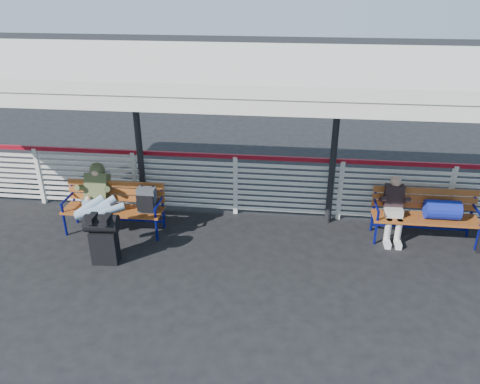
# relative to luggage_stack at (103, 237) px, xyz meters

# --- Properties ---
(ground) EXTENTS (60.00, 60.00, 0.00)m
(ground) POSITION_rel_luggage_stack_xyz_m (1.90, 0.06, -0.47)
(ground) COLOR black
(ground) RESTS_ON ground
(fence) EXTENTS (12.08, 0.08, 1.24)m
(fence) POSITION_rel_luggage_stack_xyz_m (1.90, 1.96, 0.19)
(fence) COLOR silver
(fence) RESTS_ON ground
(canopy) EXTENTS (12.60, 3.60, 3.16)m
(canopy) POSITION_rel_luggage_stack_xyz_m (1.90, 0.93, 2.57)
(canopy) COLOR silver
(canopy) RESTS_ON ground
(luggage_stack) EXTENTS (0.54, 0.33, 0.87)m
(luggage_stack) POSITION_rel_luggage_stack_xyz_m (0.00, 0.00, 0.00)
(luggage_stack) COLOR black
(luggage_stack) RESTS_ON ground
(bench_left) EXTENTS (1.80, 0.56, 0.92)m
(bench_left) POSITION_rel_luggage_stack_xyz_m (-0.01, 1.03, 0.12)
(bench_left) COLOR #9D4E1E
(bench_left) RESTS_ON ground
(bench_right) EXTENTS (1.80, 0.56, 0.92)m
(bench_right) POSITION_rel_luggage_stack_xyz_m (5.46, 1.34, 0.12)
(bench_right) COLOR #9D4E1E
(bench_right) RESTS_ON ground
(traveler_man) EXTENTS (0.94, 1.64, 0.77)m
(traveler_man) POSITION_rel_luggage_stack_xyz_m (-0.35, 0.69, 0.25)
(traveler_man) COLOR #95AFC8
(traveler_man) RESTS_ON ground
(companion_person) EXTENTS (0.32, 0.66, 1.15)m
(companion_person) POSITION_rel_luggage_stack_xyz_m (4.78, 1.33, 0.12)
(companion_person) COLOR #BCB4AA
(companion_person) RESTS_ON ground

